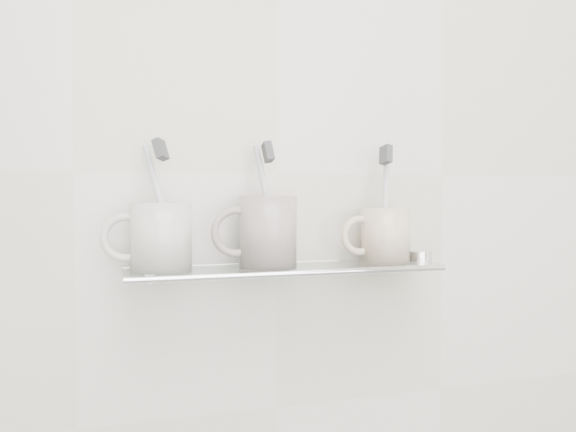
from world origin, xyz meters
name	(u,v)px	position (x,y,z in m)	size (l,w,h in m)	color
wall_back	(276,173)	(0.00, 1.10, 1.25)	(2.50, 2.50, 0.00)	beige
shelf_glass	(287,269)	(0.00, 1.04, 1.10)	(0.50, 0.12, 0.01)	silver
shelf_rail	(297,273)	(0.00, 0.98, 1.10)	(0.01, 0.01, 0.50)	silver
bracket_left	(149,277)	(-0.21, 1.09, 1.09)	(0.02, 0.02, 0.03)	silver
bracket_right	(392,267)	(0.21, 1.09, 1.09)	(0.02, 0.02, 0.03)	silver
mug_left	(161,237)	(-0.19, 1.04, 1.15)	(0.09, 0.09, 0.10)	silver
mug_left_handle	(125,238)	(-0.25, 1.04, 1.15)	(0.07, 0.07, 0.01)	silver
toothbrush_left	(161,203)	(-0.19, 1.04, 1.20)	(0.01, 0.01, 0.19)	silver
bristles_left	(161,149)	(-0.19, 1.04, 1.28)	(0.01, 0.02, 0.03)	#3F3F42
mug_center	(268,231)	(-0.03, 1.04, 1.16)	(0.09, 0.09, 0.11)	silver
mug_center_handle	(236,232)	(-0.08, 1.04, 1.16)	(0.08, 0.08, 0.01)	silver
toothbrush_center	(268,203)	(-0.03, 1.04, 1.20)	(0.01, 0.01, 0.19)	#ADB4B6
bristles_center	(268,152)	(-0.03, 1.04, 1.28)	(0.01, 0.02, 0.03)	#3F3F42
mug_right	(385,235)	(0.18, 1.04, 1.15)	(0.08, 0.08, 0.09)	beige
mug_right_handle	(360,236)	(0.13, 1.04, 1.15)	(0.07, 0.07, 0.01)	beige
toothbrush_right	(386,202)	(0.18, 1.04, 1.20)	(0.01, 0.01, 0.19)	silver
bristles_right	(386,155)	(0.18, 1.04, 1.28)	(0.01, 0.02, 0.03)	#3F3F42
chrome_cap	(421,256)	(0.24, 1.04, 1.11)	(0.04, 0.04, 0.02)	silver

